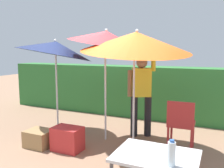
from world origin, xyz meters
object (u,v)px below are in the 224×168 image
Objects in this scene: umbrella_yellow at (136,42)px; cooler_box at (68,139)px; chair_plastic at (181,122)px; crate_cardboard at (39,138)px; bottle_water at (172,154)px; umbrella_orange at (55,48)px; person_vendor at (141,91)px; umbrella_rainbow at (106,38)px; folding_table at (156,163)px.

cooler_box is (-1.05, -0.50, -1.66)m from umbrella_yellow.
chair_plastic reaches higher than crate_cardboard.
bottle_water is (2.57, -1.20, 0.68)m from crate_cardboard.
umbrella_orange is 1.12× the size of person_vendor.
umbrella_rainbow is 2.47× the size of chair_plastic.
umbrella_yellow is 1.16× the size of person_vendor.
person_vendor is 7.83× the size of bottle_water.
umbrella_yellow reaches higher than person_vendor.
chair_plastic is at bearing -26.67° from person_vendor.
umbrella_rainbow is 2.02m from chair_plastic.
umbrella_yellow is 4.79× the size of crate_cardboard.
chair_plastic is at bearing 91.45° from folding_table.
umbrella_yellow is at bearing -158.69° from chair_plastic.
bottle_water reaches higher than chair_plastic.
folding_table reaches higher than cooler_box.
crate_cardboard is at bearing -139.28° from person_vendor.
folding_table is at bearing -88.55° from chair_plastic.
person_vendor is at bearing 18.98° from umbrella_orange.
bottle_water is (2.71, -1.92, -0.94)m from umbrella_orange.
person_vendor is 2.35× the size of folding_table.
cooler_box is 2.17m from folding_table.
bottle_water is (0.22, -2.06, 0.32)m from chair_plastic.
umbrella_orange is 4.60× the size of crate_cardboard.
person_vendor is at bearing 52.49° from cooler_box.
cooler_box is at bearing -154.29° from umbrella_yellow.
umbrella_orange is (-1.07, -0.11, -0.19)m from umbrella_rainbow.
bottle_water is at bearing -35.36° from umbrella_orange.
cooler_box is (-0.37, -0.77, -1.75)m from umbrella_rainbow.
bottle_water is (2.00, -1.27, 0.62)m from cooler_box.
umbrella_yellow is 2.74× the size of folding_table.
crate_cardboard is (-0.57, -0.07, -0.06)m from cooler_box.
chair_plastic is 1.76× the size of cooler_box.
chair_plastic is 1.89m from folding_table.
chair_plastic reaches higher than folding_table.
chair_plastic is (2.49, 0.14, -1.26)m from umbrella_orange.
cooler_box is 1.11× the size of crate_cardboard.
umbrella_rainbow is 4.82× the size of crate_cardboard.
crate_cardboard is at bearing 156.92° from folding_table.
chair_plastic is 2.53m from crate_cardboard.
umbrella_orange reaches higher than crate_cardboard.
umbrella_orange is 1.83m from cooler_box.
folding_table is (0.89, -2.31, -0.30)m from person_vendor.
umbrella_orange is 1.76m from umbrella_yellow.
umbrella_orange reaches higher than bottle_water.
chair_plastic is at bearing 96.22° from bottle_water.
umbrella_orange reaches higher than folding_table.
umbrella_orange is at bearing 144.64° from bottle_water.
cooler_box is at bearing -115.68° from umbrella_rainbow.
folding_table is at bearing -23.08° from crate_cardboard.
cooler_box is (-0.93, -1.21, -0.73)m from person_vendor.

